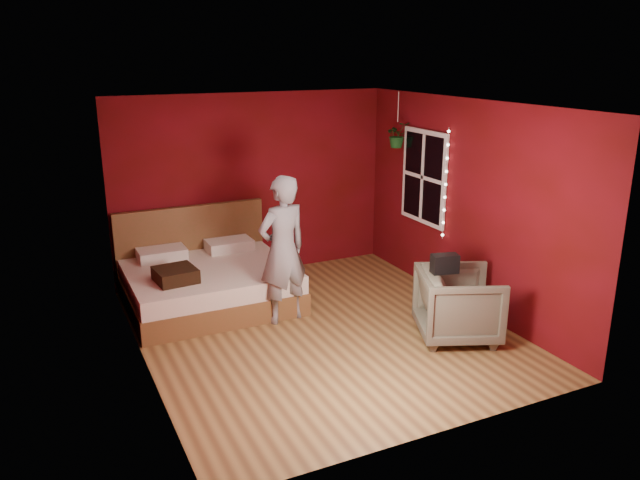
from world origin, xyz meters
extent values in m
plane|color=olive|center=(0.00, 0.00, 0.00)|extent=(4.50, 4.50, 0.00)
cube|color=maroon|center=(0.00, 2.26, 1.30)|extent=(4.00, 0.02, 2.60)
cube|color=maroon|center=(0.00, -2.26, 1.30)|extent=(4.00, 0.02, 2.60)
cube|color=maroon|center=(-2.01, 0.00, 1.30)|extent=(0.02, 4.50, 2.60)
cube|color=maroon|center=(2.01, 0.00, 1.30)|extent=(0.02, 4.50, 2.60)
cube|color=white|center=(0.00, 0.00, 2.61)|extent=(4.00, 4.50, 0.02)
cube|color=white|center=(1.97, 0.90, 1.50)|extent=(0.04, 0.97, 1.27)
cube|color=black|center=(1.96, 0.90, 1.50)|extent=(0.02, 0.85, 1.15)
cube|color=white|center=(1.95, 0.90, 1.50)|extent=(0.03, 0.05, 1.15)
cube|color=white|center=(1.95, 0.90, 1.50)|extent=(0.03, 0.85, 0.05)
cylinder|color=silver|center=(1.94, 0.38, 1.50)|extent=(0.01, 0.01, 1.45)
sphere|color=#FFF2CC|center=(1.94, 0.38, 0.83)|extent=(0.04, 0.04, 0.04)
sphere|color=#FFF2CC|center=(1.94, 0.38, 0.99)|extent=(0.04, 0.04, 0.04)
sphere|color=#FFF2CC|center=(1.94, 0.38, 1.16)|extent=(0.04, 0.04, 0.04)
sphere|color=#FFF2CC|center=(1.94, 0.38, 1.33)|extent=(0.04, 0.04, 0.04)
sphere|color=#FFF2CC|center=(1.94, 0.38, 1.50)|extent=(0.04, 0.04, 0.04)
sphere|color=#FFF2CC|center=(1.94, 0.38, 1.67)|extent=(0.04, 0.04, 0.04)
sphere|color=#FFF2CC|center=(1.94, 0.38, 1.84)|extent=(0.04, 0.04, 0.04)
sphere|color=#FFF2CC|center=(1.94, 0.38, 2.01)|extent=(0.04, 0.04, 0.04)
sphere|color=#FFF2CC|center=(1.94, 0.38, 2.17)|extent=(0.04, 0.04, 0.04)
cube|color=brown|center=(-0.95, 1.33, 0.14)|extent=(2.05, 1.74, 0.29)
cube|color=silver|center=(-0.95, 1.33, 0.40)|extent=(2.00, 1.70, 0.23)
cube|color=brown|center=(-0.95, 2.16, 0.56)|extent=(2.05, 0.08, 1.13)
cube|color=silver|center=(-1.41, 1.91, 0.58)|extent=(0.61, 0.39, 0.14)
cube|color=silver|center=(-0.49, 1.91, 0.58)|extent=(0.61, 0.39, 0.14)
imported|color=gray|center=(-0.27, 0.50, 0.89)|extent=(0.73, 0.55, 1.78)
imported|color=#6B6954|center=(1.32, -0.81, 0.40)|extent=(1.14, 1.13, 0.80)
cube|color=black|center=(1.13, -0.76, 0.91)|extent=(0.32, 0.21, 0.21)
cube|color=black|center=(-1.44, 1.02, 0.59)|extent=(0.50, 0.50, 0.16)
cylinder|color=silver|center=(1.88, 1.46, 2.39)|extent=(0.01, 0.01, 0.41)
imported|color=#195919|center=(1.88, 1.46, 2.01)|extent=(0.34, 0.30, 0.36)
camera|label=1|loc=(-2.89, -5.99, 3.15)|focal=35.00mm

